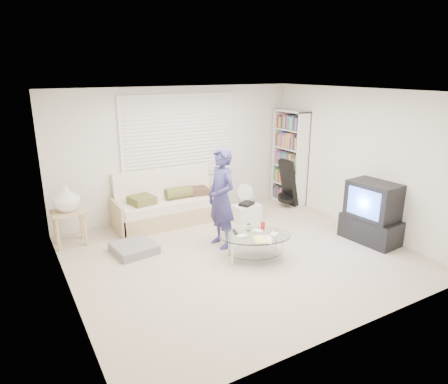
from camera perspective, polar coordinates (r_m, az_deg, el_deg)
ground at (r=6.38m, az=2.16°, el=-8.89°), size 5.00×5.00×0.00m
room_shell at (r=6.25m, az=-0.00°, el=6.37°), size 5.02×4.52×2.51m
window_blinds at (r=7.78m, az=-6.39°, el=7.80°), size 2.32×0.08×1.62m
futon_sofa at (r=7.64m, az=-7.85°, el=-1.88°), size 2.06×0.83×1.01m
grey_floor_pillow at (r=6.57m, az=-12.71°, el=-7.83°), size 0.69×0.69×0.14m
side_table at (r=6.92m, az=-21.55°, el=-1.13°), size 0.53×0.42×1.04m
bookshelf at (r=8.67m, az=9.35°, el=4.89°), size 0.31×0.84×1.99m
guitar_case at (r=8.48m, az=9.10°, el=0.81°), size 0.38×0.37×1.00m
floor_fan at (r=8.15m, az=2.83°, el=-0.46°), size 0.35×0.23×0.58m
storage_bin at (r=7.72m, az=3.24°, el=-2.87°), size 0.51×0.36×0.35m
tv_unit at (r=7.11m, az=20.35°, el=-2.84°), size 0.60×0.99×1.03m
coffee_table at (r=6.10m, az=4.53°, el=-6.81°), size 1.27×1.08×0.52m
standing_person at (r=6.39m, az=-0.38°, el=-0.91°), size 0.43×0.62×1.64m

